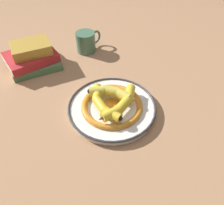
% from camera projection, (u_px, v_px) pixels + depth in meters
% --- Properties ---
extents(ground_plane, '(2.80, 2.80, 0.00)m').
position_uv_depth(ground_plane, '(109.00, 107.00, 0.79)').
color(ground_plane, '#A87A56').
extents(decorative_bowl, '(0.31, 0.31, 0.03)m').
position_uv_depth(decorative_bowl, '(112.00, 107.00, 0.77)').
color(decorative_bowl, white).
rests_on(decorative_bowl, ground_plane).
extents(banana_a, '(0.17, 0.08, 0.04)m').
position_uv_depth(banana_a, '(112.00, 92.00, 0.77)').
color(banana_a, gold).
rests_on(banana_a, decorative_bowl).
extents(banana_b, '(0.17, 0.12, 0.03)m').
position_uv_depth(banana_b, '(102.00, 103.00, 0.74)').
color(banana_b, gold).
rests_on(banana_b, decorative_bowl).
extents(banana_c, '(0.06, 0.20, 0.03)m').
position_uv_depth(banana_c, '(121.00, 104.00, 0.73)').
color(banana_c, gold).
rests_on(banana_c, decorative_bowl).
extents(book_stack, '(0.25, 0.26, 0.11)m').
position_uv_depth(book_stack, '(32.00, 57.00, 0.94)').
color(book_stack, '#4C754C').
rests_on(book_stack, ground_plane).
extents(coffee_mug, '(0.09, 0.14, 0.09)m').
position_uv_depth(coffee_mug, '(86.00, 42.00, 1.03)').
color(coffee_mug, '#477056').
rests_on(coffee_mug, ground_plane).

